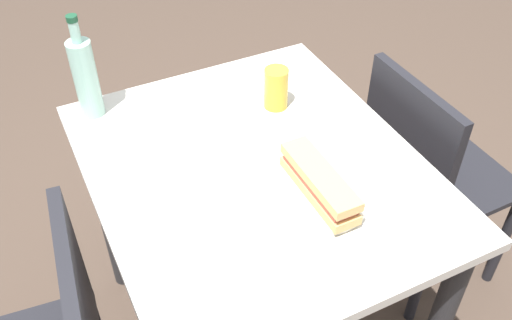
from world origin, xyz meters
TOP-DOWN VIEW (x-y plane):
  - dining_table at (0.00, 0.00)m, footprint 0.95×0.80m
  - chair_far at (0.00, 0.60)m, footprint 0.41×0.41m
  - plate_near at (0.16, 0.08)m, footprint 0.25×0.25m
  - baguette_sandwich_near at (0.16, 0.08)m, footprint 0.26×0.07m
  - knife_near at (0.15, 0.14)m, footprint 0.18×0.05m
  - water_bottle at (-0.40, -0.31)m, footprint 0.07×0.07m
  - beer_glass at (-0.20, 0.16)m, footprint 0.07×0.07m
  - paper_napkin at (-0.30, 0.05)m, footprint 0.16×0.16m

SIDE VIEW (x-z plane):
  - chair_far at x=0.00m, z-range 0.06..0.92m
  - dining_table at x=0.00m, z-range 0.25..1.01m
  - paper_napkin at x=-0.30m, z-range 0.76..0.77m
  - plate_near at x=0.16m, z-range 0.76..0.78m
  - knife_near at x=0.15m, z-range 0.78..0.79m
  - baguette_sandwich_near at x=0.16m, z-range 0.78..0.85m
  - beer_glass at x=-0.20m, z-range 0.76..0.88m
  - water_bottle at x=-0.40m, z-range 0.73..1.03m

